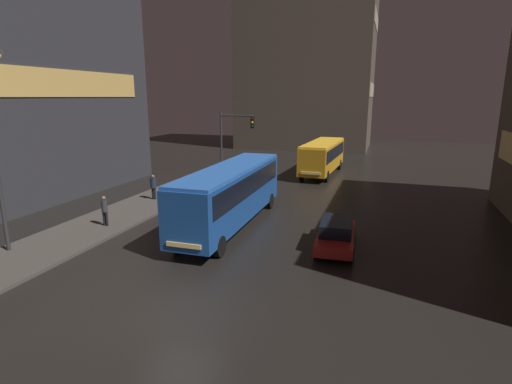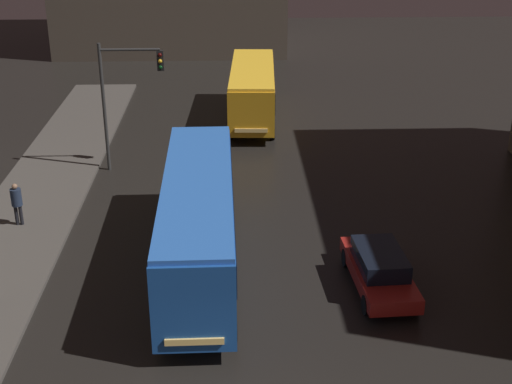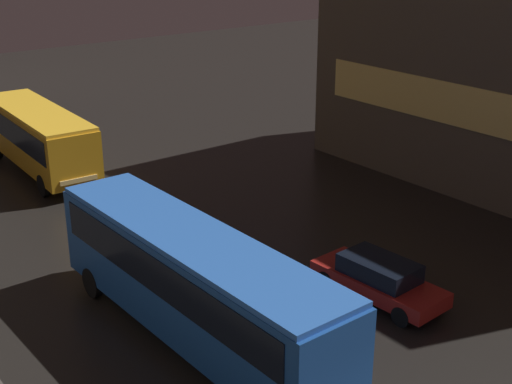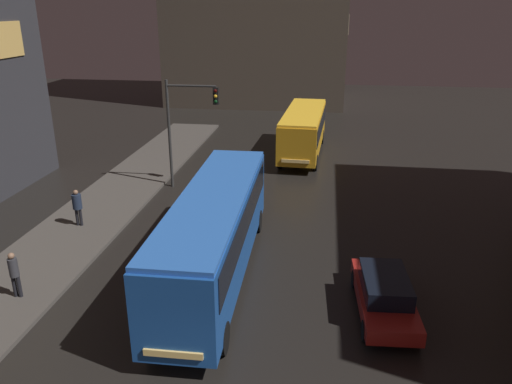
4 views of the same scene
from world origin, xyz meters
TOP-DOWN VIEW (x-y plane):
  - sidewalk_left at (-9.00, 10.00)m, footprint 4.00×48.00m
  - bus_near at (-1.81, 9.24)m, footprint 2.56×11.52m
  - bus_far at (0.57, 26.39)m, footprint 2.86×9.63m
  - car_taxi at (4.23, 7.74)m, footprint 1.98×4.58m
  - pedestrian_near at (-9.04, 12.73)m, footprint 0.46×0.46m
  - traffic_light_main at (-5.48, 18.88)m, footprint 2.92×0.35m

SIDE VIEW (x-z plane):
  - sidewalk_left at x=-9.00m, z-range 0.00..0.15m
  - car_taxi at x=4.23m, z-range 0.03..1.42m
  - pedestrian_near at x=-9.04m, z-range 0.33..2.07m
  - bus_far at x=0.57m, z-range 0.36..3.44m
  - bus_near at x=-1.81m, z-range 0.40..3.81m
  - traffic_light_main at x=-5.48m, z-range 1.04..7.07m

